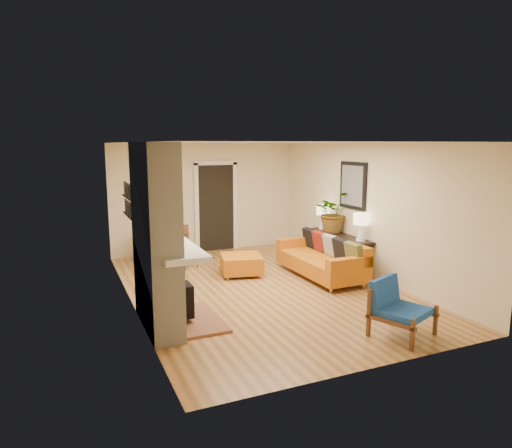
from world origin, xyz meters
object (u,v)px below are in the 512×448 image
(dining_table, at_px, (166,237))
(lamp_far, at_px, (323,214))
(console_table, at_px, (341,242))
(lamp_near, at_px, (361,224))
(sofa, at_px, (324,258))
(ottoman, at_px, (241,263))
(houseplant, at_px, (333,212))
(blue_chair, at_px, (396,305))

(dining_table, xyz_separation_m, lamp_far, (3.22, -1.19, 0.48))
(console_table, distance_m, lamp_near, 0.83)
(sofa, height_order, lamp_near, lamp_near)
(ottoman, xyz_separation_m, lamp_far, (2.06, 0.30, 0.83))
(lamp_near, xyz_separation_m, lamp_far, (0.00, 1.37, 0.00))
(ottoman, bearing_deg, console_table, -11.18)
(ottoman, bearing_deg, sofa, -27.07)
(ottoman, relative_size, lamp_near, 1.73)
(console_table, bearing_deg, houseplant, 91.97)
(blue_chair, height_order, dining_table, dining_table)
(sofa, distance_m, console_table, 0.72)
(console_table, bearing_deg, blue_chair, -110.82)
(sofa, bearing_deg, dining_table, 139.64)
(blue_chair, distance_m, lamp_near, 2.79)
(dining_table, bearing_deg, blue_chair, -67.79)
(sofa, distance_m, lamp_near, 0.98)
(dining_table, distance_m, lamp_near, 4.14)
(ottoman, bearing_deg, blue_chair, -76.00)
(dining_table, distance_m, houseplant, 3.63)
(sofa, xyz_separation_m, lamp_far, (0.60, 1.04, 0.70))
(blue_chair, bearing_deg, sofa, 78.22)
(blue_chair, bearing_deg, houseplant, 70.98)
(dining_table, xyz_separation_m, lamp_near, (3.22, -2.56, 0.48))
(houseplant, bearing_deg, lamp_far, 88.61)
(sofa, height_order, blue_chair, sofa)
(blue_chair, relative_size, lamp_far, 1.74)
(ottoman, distance_m, houseplant, 2.25)
(lamp_near, height_order, houseplant, houseplant)
(sofa, bearing_deg, lamp_near, -28.78)
(sofa, xyz_separation_m, console_table, (0.60, 0.34, 0.22))
(console_table, relative_size, houseplant, 2.12)
(dining_table, relative_size, lamp_near, 3.08)
(ottoman, xyz_separation_m, console_table, (2.06, -0.41, 0.35))
(blue_chair, height_order, houseplant, houseplant)
(lamp_near, bearing_deg, houseplant, 90.60)
(lamp_near, bearing_deg, ottoman, 152.42)
(houseplant, bearing_deg, blue_chair, -109.02)
(console_table, relative_size, lamp_near, 3.43)
(ottoman, xyz_separation_m, dining_table, (-1.16, 1.48, 0.35))
(sofa, relative_size, lamp_far, 3.89)
(sofa, relative_size, houseplant, 2.40)
(blue_chair, distance_m, lamp_far, 4.04)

